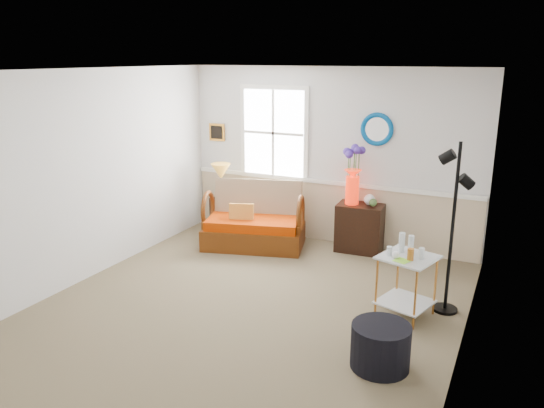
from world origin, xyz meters
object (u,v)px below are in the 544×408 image
at_px(loveseat, 254,216).
at_px(ottoman, 380,346).
at_px(cabinet, 360,228).
at_px(floor_lamp, 452,230).
at_px(lamp_stand, 223,214).
at_px(side_table, 406,286).

relative_size(loveseat, ottoman, 2.68).
height_order(cabinet, ottoman, cabinet).
bearing_deg(cabinet, floor_lamp, -48.39).
relative_size(lamp_stand, ottoman, 1.02).
bearing_deg(lamp_stand, loveseat, -28.24).
distance_m(loveseat, lamp_stand, 0.91).
distance_m(lamp_stand, side_table, 3.67).
bearing_deg(floor_lamp, cabinet, 138.10).
bearing_deg(floor_lamp, loveseat, 165.27).
distance_m(lamp_stand, ottoman, 4.30).
relative_size(floor_lamp, ottoman, 3.52).
xyz_separation_m(floor_lamp, ottoman, (-0.37, -1.41, -0.74)).
bearing_deg(lamp_stand, side_table, -26.64).
bearing_deg(lamp_stand, ottoman, -39.82).
height_order(loveseat, side_table, loveseat).
bearing_deg(side_table, cabinet, 121.02).
relative_size(lamp_stand, side_table, 0.80).
bearing_deg(side_table, lamp_stand, 153.36).
height_order(side_table, floor_lamp, floor_lamp).
distance_m(cabinet, ottoman, 3.02).
bearing_deg(loveseat, ottoman, -58.63).
height_order(loveseat, cabinet, loveseat).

